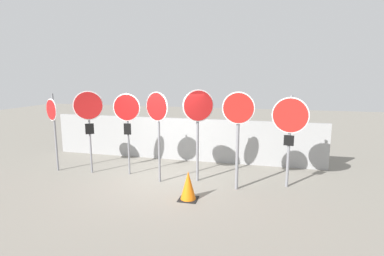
{
  "coord_description": "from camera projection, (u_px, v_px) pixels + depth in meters",
  "views": [
    {
      "loc": [
        2.93,
        -7.88,
        2.99
      ],
      "look_at": [
        0.94,
        0.0,
        1.57
      ],
      "focal_mm": 28.0,
      "sensor_mm": 36.0,
      "label": 1
    }
  ],
  "objects": [
    {
      "name": "stop_sign_6",
      "position": [
        290.0,
        123.0,
        7.83
      ],
      "size": [
        0.94,
        0.21,
        2.5
      ],
      "rotation": [
        0.0,
        0.0,
        -0.18
      ],
      "color": "slate",
      "rests_on": "ground"
    },
    {
      "name": "stop_sign_3",
      "position": [
        157.0,
        115.0,
        8.2
      ],
      "size": [
        0.75,
        0.37,
        2.56
      ],
      "rotation": [
        0.0,
        0.0,
        -0.43
      ],
      "color": "slate",
      "rests_on": "ground"
    },
    {
      "name": "stop_sign_0",
      "position": [
        53.0,
        117.0,
        9.26
      ],
      "size": [
        0.61,
        0.35,
        2.46
      ],
      "rotation": [
        0.0,
        0.0,
        -0.49
      ],
      "color": "slate",
      "rests_on": "ground"
    },
    {
      "name": "stop_sign_5",
      "position": [
        238.0,
        122.0,
        7.65
      ],
      "size": [
        0.83,
        0.15,
        2.6
      ],
      "rotation": [
        0.0,
        0.0,
        0.04
      ],
      "color": "slate",
      "rests_on": "ground"
    },
    {
      "name": "ground_plane",
      "position": [
        161.0,
        179.0,
        8.75
      ],
      "size": [
        40.0,
        40.0,
        0.0
      ],
      "primitive_type": "plane",
      "color": "gray"
    },
    {
      "name": "traffic_cone_0",
      "position": [
        188.0,
        186.0,
        7.27
      ],
      "size": [
        0.45,
        0.45,
        0.72
      ],
      "color": "black",
      "rests_on": "ground"
    },
    {
      "name": "stop_sign_4",
      "position": [
        198.0,
        116.0,
        8.28
      ],
      "size": [
        0.78,
        0.47,
        2.62
      ],
      "rotation": [
        0.0,
        0.0,
        0.53
      ],
      "color": "slate",
      "rests_on": "ground"
    },
    {
      "name": "fence_back",
      "position": [
        181.0,
        139.0,
        10.69
      ],
      "size": [
        9.83,
        0.12,
        1.51
      ],
      "color": "gray",
      "rests_on": "ground"
    },
    {
      "name": "stop_sign_1",
      "position": [
        89.0,
        112.0,
        9.0
      ],
      "size": [
        0.74,
        0.51,
        2.55
      ],
      "rotation": [
        0.0,
        0.0,
        0.6
      ],
      "color": "slate",
      "rests_on": "ground"
    },
    {
      "name": "stop_sign_2",
      "position": [
        127.0,
        114.0,
        8.86
      ],
      "size": [
        0.82,
        0.16,
        2.5
      ],
      "rotation": [
        0.0,
        0.0,
        0.13
      ],
      "color": "slate",
      "rests_on": "ground"
    }
  ]
}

